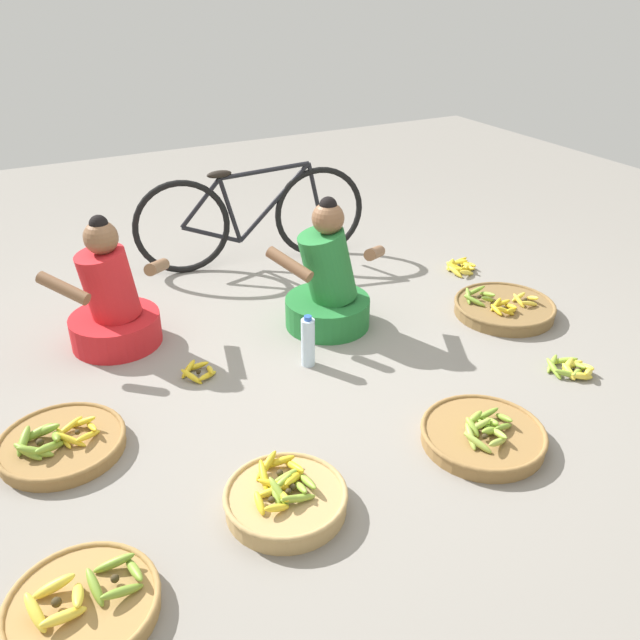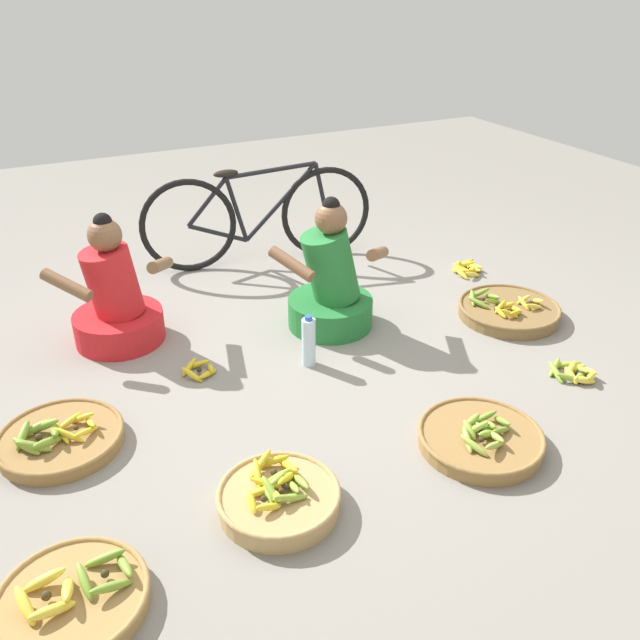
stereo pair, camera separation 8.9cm
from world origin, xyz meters
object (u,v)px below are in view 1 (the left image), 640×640
(loose_bananas_back_center, at_px, (572,368))
(loose_bananas_mid_right, at_px, (199,371))
(banana_basket_back_right, at_px, (483,435))
(banana_basket_near_bicycle, at_px, (83,605))
(vendor_woman_behind, at_px, (112,305))
(vendor_woman_front, at_px, (328,286))
(banana_basket_mid_left, at_px, (504,308))
(bicycle_leaning, at_px, (252,218))
(water_bottle, at_px, (308,342))
(banana_basket_front_center, at_px, (285,498))
(loose_bananas_front_right, at_px, (460,267))
(banana_basket_near_vendor, at_px, (61,443))

(loose_bananas_back_center, bearing_deg, loose_bananas_mid_right, 152.85)
(banana_basket_back_right, bearing_deg, banana_basket_near_bicycle, -177.27)
(vendor_woman_behind, relative_size, banana_basket_near_bicycle, 1.47)
(vendor_woman_front, bearing_deg, loose_bananas_back_center, -50.39)
(banana_basket_mid_left, height_order, loose_bananas_mid_right, banana_basket_mid_left)
(loose_bananas_mid_right, bearing_deg, loose_bananas_back_center, -27.15)
(banana_basket_back_right, xyz_separation_m, banana_basket_mid_left, (0.97, 0.95, 0.00))
(vendor_woman_front, distance_m, banana_basket_near_bicycle, 2.27)
(bicycle_leaning, height_order, banana_basket_back_right, bicycle_leaning)
(vendor_woman_front, relative_size, water_bottle, 2.69)
(banana_basket_mid_left, bearing_deg, vendor_woman_behind, 160.82)
(bicycle_leaning, bearing_deg, loose_bananas_back_center, -66.81)
(bicycle_leaning, relative_size, water_bottle, 5.51)
(bicycle_leaning, bearing_deg, banana_basket_mid_left, -54.07)
(banana_basket_front_center, distance_m, loose_bananas_mid_right, 1.13)
(vendor_woman_behind, relative_size, banana_basket_mid_left, 1.25)
(loose_bananas_back_center, distance_m, water_bottle, 1.45)
(loose_bananas_back_center, bearing_deg, banana_basket_mid_left, 78.67)
(water_bottle, bearing_deg, banana_basket_front_center, -121.78)
(vendor_woman_behind, bearing_deg, banana_basket_back_right, -53.30)
(loose_bananas_front_right, bearing_deg, vendor_woman_front, -167.78)
(banana_basket_near_vendor, xyz_separation_m, banana_basket_front_center, (0.76, -0.82, 0.01))
(banana_basket_mid_left, relative_size, loose_bananas_front_right, 2.55)
(banana_basket_front_center, height_order, banana_basket_mid_left, banana_basket_front_center)
(banana_basket_near_bicycle, bearing_deg, water_bottle, 37.29)
(vendor_woman_behind, distance_m, loose_bananas_back_center, 2.61)
(bicycle_leaning, bearing_deg, vendor_woman_front, -88.55)
(loose_bananas_back_center, bearing_deg, banana_basket_front_center, -173.71)
(banana_basket_front_center, distance_m, water_bottle, 1.13)
(vendor_woman_front, xyz_separation_m, vendor_woman_behind, (-1.20, 0.39, -0.01))
(banana_basket_back_right, distance_m, banana_basket_front_center, 1.00)
(banana_basket_mid_left, relative_size, loose_bananas_back_center, 2.35)
(vendor_woman_behind, height_order, loose_bananas_back_center, vendor_woman_behind)
(bicycle_leaning, distance_m, loose_bananas_back_center, 2.43)
(vendor_woman_behind, distance_m, banana_basket_front_center, 1.74)
(vendor_woman_front, bearing_deg, bicycle_leaning, 91.45)
(loose_bananas_mid_right, bearing_deg, banana_basket_mid_left, -6.50)
(water_bottle, bearing_deg, banana_basket_back_right, -67.80)
(banana_basket_back_right, xyz_separation_m, water_bottle, (-0.41, 1.00, 0.10))
(vendor_woman_behind, relative_size, banana_basket_front_center, 1.54)
(banana_basket_front_center, height_order, banana_basket_near_bicycle, banana_basket_front_center)
(loose_bananas_mid_right, distance_m, loose_bananas_back_center, 2.04)
(vendor_woman_behind, bearing_deg, bicycle_leaning, 31.31)
(vendor_woman_behind, relative_size, banana_basket_near_vendor, 1.36)
(loose_bananas_front_right, bearing_deg, loose_bananas_mid_right, -168.14)
(banana_basket_mid_left, bearing_deg, banana_basket_front_center, -155.20)
(banana_basket_near_vendor, bearing_deg, bicycle_leaning, 44.26)
(bicycle_leaning, xyz_separation_m, loose_bananas_back_center, (0.95, -2.21, -0.33))
(loose_bananas_front_right, relative_size, loose_bananas_back_center, 0.92)
(vendor_woman_front, bearing_deg, loose_bananas_front_right, 12.22)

